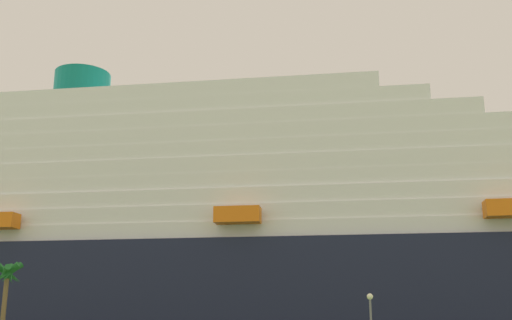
% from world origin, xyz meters
% --- Properties ---
extents(cruise_ship, '(305.68, 50.84, 66.45)m').
position_xyz_m(cruise_ship, '(-9.76, 57.39, 19.53)').
color(cruise_ship, '#191E38').
rests_on(cruise_ship, ground_plane).
extents(palm_tree, '(3.50, 3.53, 10.73)m').
position_xyz_m(palm_tree, '(-23.24, 0.50, 8.68)').
color(palm_tree, brown).
rests_on(palm_tree, ground_plane).
extents(street_lamp, '(0.56, 0.56, 6.56)m').
position_xyz_m(street_lamp, '(17.46, -5.72, 4.39)').
color(street_lamp, slate).
rests_on(street_lamp, ground_plane).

